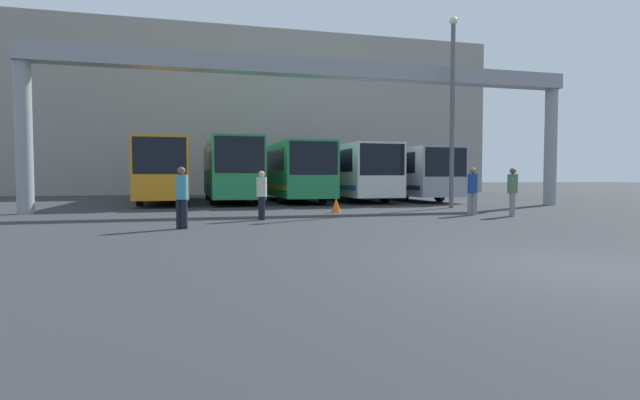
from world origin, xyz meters
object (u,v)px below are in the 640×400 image
at_px(lamp_post, 452,105).
at_px(bus_slot_1, 230,167).
at_px(bus_slot_0, 165,168).
at_px(bus_slot_4, 397,171).
at_px(traffic_cone, 336,205).
at_px(pedestrian_mid_right, 513,191).
at_px(pedestrian_far_center, 182,196).
at_px(bus_slot_2, 290,169).
at_px(bus_slot_3, 348,170).
at_px(pedestrian_mid_left, 262,194).
at_px(pedestrian_near_right, 473,190).

bearing_deg(lamp_post, bus_slot_1, 138.14).
xyz_separation_m(bus_slot_0, bus_slot_1, (3.45, -0.11, 0.06)).
xyz_separation_m(bus_slot_4, traffic_cone, (-7.07, -10.26, -1.43)).
bearing_deg(pedestrian_mid_right, pedestrian_far_center, -51.23).
bearing_deg(bus_slot_2, bus_slot_1, 178.38).
relative_size(bus_slot_4, pedestrian_far_center, 7.31).
bearing_deg(bus_slot_0, bus_slot_3, -1.64).
bearing_deg(bus_slot_2, pedestrian_mid_left, -105.86).
bearing_deg(bus_slot_3, pedestrian_mid_left, -119.83).
bearing_deg(bus_slot_2, lamp_post, -54.86).
distance_m(bus_slot_0, pedestrian_mid_right, 18.00).
distance_m(pedestrian_mid_left, traffic_cone, 4.13).
bearing_deg(pedestrian_near_right, bus_slot_2, 153.97).
bearing_deg(bus_slot_3, pedestrian_mid_right, -81.47).
bearing_deg(pedestrian_mid_right, traffic_cone, -88.59).
bearing_deg(pedestrian_far_center, bus_slot_4, -92.44).
distance_m(bus_slot_3, pedestrian_mid_right, 13.00).
height_order(bus_slot_3, pedestrian_near_right, bus_slot_3).
height_order(pedestrian_far_center, traffic_cone, pedestrian_far_center).
xyz_separation_m(bus_slot_0, lamp_post, (12.61, -8.31, 2.74)).
xyz_separation_m(bus_slot_2, pedestrian_near_right, (4.32, -12.06, -0.91)).
height_order(pedestrian_mid_left, traffic_cone, pedestrian_mid_left).
distance_m(bus_slot_0, lamp_post, 15.35).
distance_m(pedestrian_near_right, lamp_post, 5.57).
height_order(bus_slot_3, pedestrian_far_center, bus_slot_3).
bearing_deg(bus_slot_0, bus_slot_1, -1.78).
bearing_deg(traffic_cone, pedestrian_mid_left, -143.05).
bearing_deg(pedestrian_mid_right, bus_slot_3, -139.56).
distance_m(bus_slot_1, pedestrian_mid_left, 12.26).
distance_m(bus_slot_4, lamp_post, 9.26).
distance_m(pedestrian_mid_left, lamp_post, 10.67).
height_order(bus_slot_1, bus_slot_4, bus_slot_1).
bearing_deg(pedestrian_mid_left, bus_slot_3, -39.58).
bearing_deg(bus_slot_2, bus_slot_4, 5.08).
distance_m(pedestrian_mid_right, pedestrian_mid_left, 8.85).
height_order(bus_slot_1, pedestrian_near_right, bus_slot_1).
bearing_deg(bus_slot_2, bus_slot_0, 178.30).
height_order(pedestrian_mid_right, traffic_cone, pedestrian_mid_right).
xyz_separation_m(bus_slot_4, pedestrian_mid_right, (-1.53, -13.53, -0.81)).
relative_size(bus_slot_3, pedestrian_mid_left, 6.77).
xyz_separation_m(bus_slot_4, lamp_post, (-1.20, -8.72, 2.88)).
distance_m(bus_slot_1, pedestrian_mid_right, 15.76).
height_order(bus_slot_0, lamp_post, lamp_post).
bearing_deg(bus_slot_0, pedestrian_mid_left, -74.30).
relative_size(pedestrian_mid_right, pedestrian_mid_left, 1.08).
distance_m(bus_slot_0, pedestrian_near_right, 16.64).
xyz_separation_m(bus_slot_0, pedestrian_mid_right, (12.28, -13.12, -0.95)).
height_order(pedestrian_mid_right, pedestrian_near_right, pedestrian_near_right).
bearing_deg(bus_slot_0, pedestrian_mid_right, -46.90).
bearing_deg(bus_slot_3, lamp_post, -74.28).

